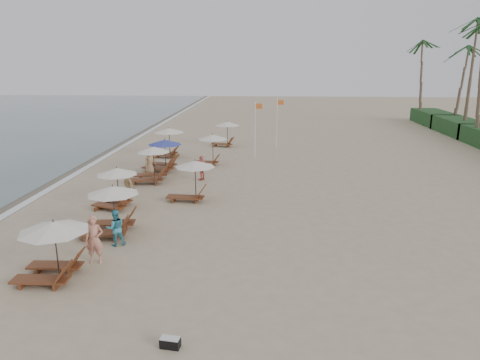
# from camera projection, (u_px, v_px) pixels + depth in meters

# --- Properties ---
(ground) EXTENTS (160.00, 160.00, 0.00)m
(ground) POSITION_uv_depth(u_px,v_px,m) (223.00, 236.00, 19.42)
(ground) COLOR tan
(ground) RESTS_ON ground
(wet_sand_band) EXTENTS (3.20, 140.00, 0.01)m
(wet_sand_band) POSITION_uv_depth(u_px,v_px,m) (55.00, 175.00, 29.83)
(wet_sand_band) COLOR #6B5E4C
(wet_sand_band) RESTS_ON ground
(foam_line) EXTENTS (0.50, 140.00, 0.02)m
(foam_line) POSITION_uv_depth(u_px,v_px,m) (74.00, 175.00, 29.75)
(foam_line) COLOR white
(foam_line) RESTS_ON ground
(lounger_station_0) EXTENTS (2.65, 2.40, 2.16)m
(lounger_station_0) POSITION_uv_depth(u_px,v_px,m) (50.00, 249.00, 15.30)
(lounger_station_0) COLOR brown
(lounger_station_0) RESTS_ON ground
(lounger_station_1) EXTENTS (2.77, 2.26, 2.22)m
(lounger_station_1) POSITION_uv_depth(u_px,v_px,m) (108.00, 212.00, 19.40)
(lounger_station_1) COLOR brown
(lounger_station_1) RESTS_ON ground
(lounger_station_2) EXTENTS (2.46, 2.27, 2.14)m
(lounger_station_2) POSITION_uv_depth(u_px,v_px,m) (114.00, 188.00, 22.96)
(lounger_station_2) COLOR brown
(lounger_station_2) RESTS_ON ground
(lounger_station_3) EXTENTS (2.72, 2.44, 2.28)m
(lounger_station_3) POSITION_uv_depth(u_px,v_px,m) (149.00, 167.00, 27.94)
(lounger_station_3) COLOR brown
(lounger_station_3) RESTS_ON ground
(lounger_station_4) EXTENTS (2.85, 2.55, 2.18)m
(lounger_station_4) POSITION_uv_depth(u_px,v_px,m) (161.00, 155.00, 30.96)
(lounger_station_4) COLOR brown
(lounger_station_4) RESTS_ON ground
(lounger_station_5) EXTENTS (2.55, 2.43, 2.31)m
(lounger_station_5) POSITION_uv_depth(u_px,v_px,m) (167.00, 141.00, 35.24)
(lounger_station_5) COLOR brown
(lounger_station_5) RESTS_ON ground
(inland_station_0) EXTENTS (2.76, 2.24, 2.22)m
(inland_station_0) POSITION_uv_depth(u_px,v_px,m) (191.00, 177.00, 24.01)
(inland_station_0) COLOR brown
(inland_station_0) RESTS_ON ground
(inland_station_1) EXTENTS (2.55, 2.24, 2.22)m
(inland_station_1) POSITION_uv_depth(u_px,v_px,m) (210.00, 145.00, 32.55)
(inland_station_1) COLOR brown
(inland_station_1) RESTS_ON ground
(inland_station_2) EXTENTS (2.67, 2.24, 2.22)m
(inland_station_2) POSITION_uv_depth(u_px,v_px,m) (225.00, 131.00, 39.51)
(inland_station_2) COLOR brown
(inland_station_2) RESTS_ON ground
(beachgoer_near) EXTENTS (0.74, 0.53, 1.90)m
(beachgoer_near) POSITION_uv_depth(u_px,v_px,m) (94.00, 239.00, 16.62)
(beachgoer_near) COLOR tan
(beachgoer_near) RESTS_ON ground
(beachgoer_mid_a) EXTENTS (0.94, 0.87, 1.56)m
(beachgoer_mid_a) POSITION_uv_depth(u_px,v_px,m) (116.00, 228.00, 18.25)
(beachgoer_mid_a) COLOR teal
(beachgoer_mid_a) RESTS_ON ground
(beachgoer_mid_b) EXTENTS (1.20, 1.16, 1.64)m
(beachgoer_mid_b) POSITION_uv_depth(u_px,v_px,m) (129.00, 183.00, 24.71)
(beachgoer_mid_b) COLOR olive
(beachgoer_mid_b) RESTS_ON ground
(beachgoer_far_a) EXTENTS (0.81, 1.01, 1.61)m
(beachgoer_far_a) POSITION_uv_depth(u_px,v_px,m) (202.00, 168.00, 28.33)
(beachgoer_far_a) COLOR #CC5E51
(beachgoer_far_a) RESTS_ON ground
(beachgoer_far_b) EXTENTS (0.97, 0.99, 1.72)m
(beachgoer_far_b) POSITION_uv_depth(u_px,v_px,m) (150.00, 161.00, 29.93)
(beachgoer_far_b) COLOR #9E7B55
(beachgoer_far_b) RESTS_ON ground
(duffel_bag) EXTENTS (0.57, 0.34, 0.30)m
(duffel_bag) POSITION_uv_depth(u_px,v_px,m) (170.00, 342.00, 11.82)
(duffel_bag) COLOR black
(duffel_bag) RESTS_ON ground
(flag_pole_near) EXTENTS (0.60, 0.08, 4.50)m
(flag_pole_near) POSITION_uv_depth(u_px,v_px,m) (255.00, 127.00, 34.41)
(flag_pole_near) COLOR silver
(flag_pole_near) RESTS_ON ground
(flag_pole_far) EXTENTS (0.60, 0.08, 4.42)m
(flag_pole_far) POSITION_uv_depth(u_px,v_px,m) (277.00, 121.00, 38.35)
(flag_pole_far) COLOR silver
(flag_pole_far) RESTS_ON ground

